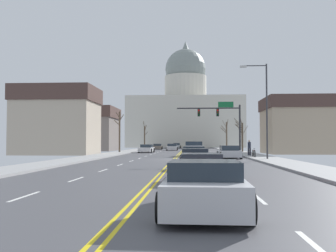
{
  "coord_description": "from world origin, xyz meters",
  "views": [
    {
      "loc": [
        1.53,
        -35.49,
        1.67
      ],
      "look_at": [
        -2.4,
        30.11,
        4.3
      ],
      "focal_mm": 40.96,
      "sensor_mm": 36.0,
      "label": 1
    }
  ],
  "objects_px": {
    "street_lamp_right": "(263,103)",
    "sedan_near_02": "(194,155)",
    "sedan_oncoming_03": "(177,146)",
    "pedestrian_00": "(249,147)",
    "sedan_near_04": "(201,167)",
    "sedan_oncoming_01": "(172,147)",
    "sedan_oncoming_02": "(157,147)",
    "signal_gantry": "(222,117)",
    "sedan_oncoming_00": "(146,149)",
    "sedan_near_03": "(195,159)",
    "sedan_near_05": "(204,188)",
    "bicycle_parked": "(254,153)",
    "sedan_near_01": "(229,152)",
    "pickup_truck_near_00": "(194,150)"
  },
  "relations": [
    {
      "from": "sedan_oncoming_02",
      "to": "sedan_near_04",
      "type": "bearing_deg",
      "value": -83.32
    },
    {
      "from": "sedan_near_02",
      "to": "sedan_oncoming_01",
      "type": "height_order",
      "value": "sedan_near_02"
    },
    {
      "from": "sedan_oncoming_01",
      "to": "sedan_oncoming_03",
      "type": "bearing_deg",
      "value": 89.84
    },
    {
      "from": "signal_gantry",
      "to": "sedan_near_05",
      "type": "bearing_deg",
      "value": -95.16
    },
    {
      "from": "signal_gantry",
      "to": "pedestrian_00",
      "type": "bearing_deg",
      "value": -66.43
    },
    {
      "from": "street_lamp_right",
      "to": "sedan_near_03",
      "type": "xyz_separation_m",
      "value": [
        -6.13,
        -10.51,
        -4.49
      ]
    },
    {
      "from": "sedan_oncoming_03",
      "to": "pedestrian_00",
      "type": "xyz_separation_m",
      "value": [
        9.76,
        -49.9,
        0.49
      ]
    },
    {
      "from": "signal_gantry",
      "to": "sedan_near_01",
      "type": "relative_size",
      "value": 1.73
    },
    {
      "from": "sedan_near_04",
      "to": "pedestrian_00",
      "type": "height_order",
      "value": "pedestrian_00"
    },
    {
      "from": "sedan_near_03",
      "to": "bicycle_parked",
      "type": "height_order",
      "value": "sedan_near_03"
    },
    {
      "from": "sedan_oncoming_00",
      "to": "sedan_oncoming_01",
      "type": "relative_size",
      "value": 1.11
    },
    {
      "from": "sedan_near_05",
      "to": "pedestrian_00",
      "type": "bearing_deg",
      "value": 79.67
    },
    {
      "from": "sedan_near_01",
      "to": "signal_gantry",
      "type": "bearing_deg",
      "value": 89.49
    },
    {
      "from": "signal_gantry",
      "to": "sedan_near_01",
      "type": "height_order",
      "value": "signal_gantry"
    },
    {
      "from": "sedan_near_01",
      "to": "sedan_oncoming_02",
      "type": "relative_size",
      "value": 0.97
    },
    {
      "from": "sedan_near_05",
      "to": "sedan_oncoming_02",
      "type": "height_order",
      "value": "sedan_near_05"
    },
    {
      "from": "sedan_oncoming_01",
      "to": "pedestrian_00",
      "type": "distance_m",
      "value": 30.16
    },
    {
      "from": "sedan_oncoming_02",
      "to": "sedan_oncoming_00",
      "type": "bearing_deg",
      "value": -89.17
    },
    {
      "from": "pedestrian_00",
      "to": "sedan_near_03",
      "type": "bearing_deg",
      "value": -108.13
    },
    {
      "from": "bicycle_parked",
      "to": "sedan_near_01",
      "type": "bearing_deg",
      "value": -175.58
    },
    {
      "from": "street_lamp_right",
      "to": "pedestrian_00",
      "type": "height_order",
      "value": "street_lamp_right"
    },
    {
      "from": "street_lamp_right",
      "to": "sedan_oncoming_01",
      "type": "distance_m",
      "value": 38.19
    },
    {
      "from": "street_lamp_right",
      "to": "bicycle_parked",
      "type": "height_order",
      "value": "street_lamp_right"
    },
    {
      "from": "sedan_near_04",
      "to": "pedestrian_00",
      "type": "relative_size",
      "value": 2.69
    },
    {
      "from": "pedestrian_00",
      "to": "sedan_oncoming_03",
      "type": "bearing_deg",
      "value": 101.07
    },
    {
      "from": "sedan_oncoming_01",
      "to": "bicycle_parked",
      "type": "height_order",
      "value": "sedan_oncoming_01"
    },
    {
      "from": "signal_gantry",
      "to": "sedan_oncoming_01",
      "type": "xyz_separation_m",
      "value": [
        -7.3,
        22.73,
        -4.16
      ]
    },
    {
      "from": "sedan_near_03",
      "to": "sedan_near_04",
      "type": "height_order",
      "value": "sedan_near_03"
    },
    {
      "from": "signal_gantry",
      "to": "sedan_near_04",
      "type": "height_order",
      "value": "signal_gantry"
    },
    {
      "from": "sedan_oncoming_02",
      "to": "signal_gantry",
      "type": "bearing_deg",
      "value": -71.15
    },
    {
      "from": "pickup_truck_near_00",
      "to": "sedan_near_02",
      "type": "xyz_separation_m",
      "value": [
        -0.11,
        -13.02,
        -0.14
      ]
    },
    {
      "from": "signal_gantry",
      "to": "street_lamp_right",
      "type": "height_order",
      "value": "street_lamp_right"
    },
    {
      "from": "street_lamp_right",
      "to": "sedan_oncoming_02",
      "type": "xyz_separation_m",
      "value": [
        -13.31,
        45.4,
        -4.53
      ]
    },
    {
      "from": "signal_gantry",
      "to": "sedan_oncoming_00",
      "type": "bearing_deg",
      "value": 139.34
    },
    {
      "from": "sedan_oncoming_02",
      "to": "bicycle_parked",
      "type": "distance_m",
      "value": 43.4
    },
    {
      "from": "street_lamp_right",
      "to": "sedan_oncoming_00",
      "type": "relative_size",
      "value": 1.76
    },
    {
      "from": "signal_gantry",
      "to": "bicycle_parked",
      "type": "xyz_separation_m",
      "value": [
        2.35,
        -9.86,
        -4.24
      ]
    },
    {
      "from": "sedan_near_03",
      "to": "sedan_near_05",
      "type": "xyz_separation_m",
      "value": [
        0.07,
        -14.45,
        -0.0
      ]
    },
    {
      "from": "sedan_near_03",
      "to": "sedan_oncoming_02",
      "type": "xyz_separation_m",
      "value": [
        -7.19,
        55.91,
        -0.04
      ]
    },
    {
      "from": "sedan_near_03",
      "to": "sedan_near_05",
      "type": "distance_m",
      "value": 14.45
    },
    {
      "from": "signal_gantry",
      "to": "sedan_oncoming_02",
      "type": "xyz_separation_m",
      "value": [
        -10.76,
        31.51,
        -4.19
      ]
    },
    {
      "from": "sedan_oncoming_01",
      "to": "sedan_near_02",
      "type": "bearing_deg",
      "value": -84.72
    },
    {
      "from": "pedestrian_00",
      "to": "bicycle_parked",
      "type": "relative_size",
      "value": 0.95
    },
    {
      "from": "sedan_oncoming_01",
      "to": "signal_gantry",
      "type": "bearing_deg",
      "value": -72.2
    },
    {
      "from": "pickup_truck_near_00",
      "to": "sedan_oncoming_03",
      "type": "relative_size",
      "value": 1.16
    },
    {
      "from": "sedan_near_04",
      "to": "sedan_oncoming_01",
      "type": "xyz_separation_m",
      "value": [
        -3.91,
        54.12,
        0.02
      ]
    },
    {
      "from": "street_lamp_right",
      "to": "sedan_near_02",
      "type": "bearing_deg",
      "value": -150.54
    },
    {
      "from": "sedan_near_05",
      "to": "sedan_oncoming_03",
      "type": "relative_size",
      "value": 0.93
    },
    {
      "from": "sedan_near_02",
      "to": "sedan_oncoming_01",
      "type": "xyz_separation_m",
      "value": [
        -3.71,
        40.09,
        -0.02
      ]
    },
    {
      "from": "pickup_truck_near_00",
      "to": "sedan_oncoming_02",
      "type": "distance_m",
      "value": 36.59
    }
  ]
}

